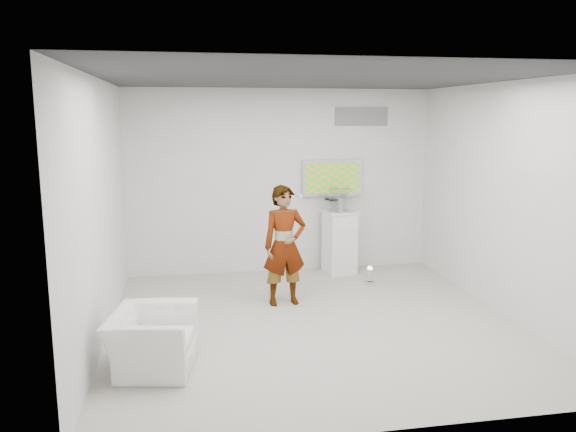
% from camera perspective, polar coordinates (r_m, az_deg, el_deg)
% --- Properties ---
extents(room, '(5.01, 5.01, 3.00)m').
position_cam_1_polar(room, '(6.80, 2.76, 1.10)').
color(room, '#B3AFA4').
rests_on(room, ground).
extents(tv, '(1.00, 0.08, 0.60)m').
position_cam_1_polar(tv, '(9.35, 4.48, 3.89)').
color(tv, silver).
rests_on(tv, room).
extents(logo_decal, '(0.90, 0.02, 0.30)m').
position_cam_1_polar(logo_decal, '(9.47, 7.48, 9.98)').
color(logo_decal, slate).
rests_on(logo_decal, room).
extents(person, '(0.64, 0.46, 1.65)m').
position_cam_1_polar(person, '(7.65, -0.35, -3.02)').
color(person, silver).
rests_on(person, room).
extents(armchair, '(0.96, 1.06, 0.61)m').
position_cam_1_polar(armchair, '(6.05, -13.61, -12.16)').
color(armchair, silver).
rests_on(armchair, room).
extents(pedestal, '(0.57, 0.57, 1.04)m').
position_cam_1_polar(pedestal, '(9.27, 5.26, -2.65)').
color(pedestal, white).
rests_on(pedestal, room).
extents(floor_uplight, '(0.23, 0.23, 0.28)m').
position_cam_1_polar(floor_uplight, '(8.77, 8.30, -6.02)').
color(floor_uplight, silver).
rests_on(floor_uplight, room).
extents(vitrine, '(0.44, 0.44, 0.36)m').
position_cam_1_polar(vitrine, '(9.14, 5.33, 1.63)').
color(vitrine, white).
rests_on(vitrine, pedestal).
extents(console, '(0.06, 0.16, 0.22)m').
position_cam_1_polar(console, '(9.15, 5.32, 1.19)').
color(console, white).
rests_on(console, pedestal).
extents(wii_remote, '(0.08, 0.15, 0.04)m').
position_cam_1_polar(wii_remote, '(7.74, 1.09, 2.10)').
color(wii_remote, white).
rests_on(wii_remote, person).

